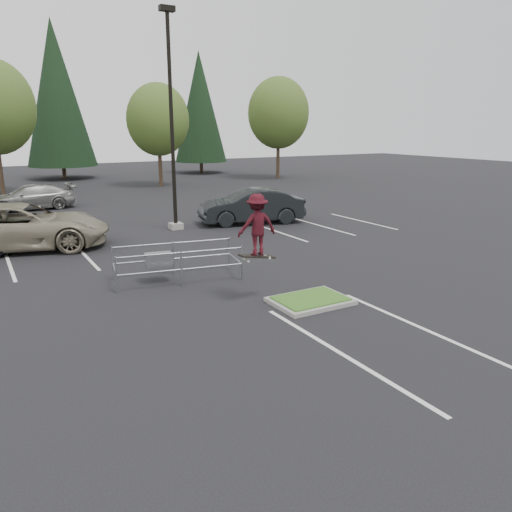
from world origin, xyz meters
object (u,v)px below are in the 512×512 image
conif_b (57,94)px  car_l_tan (21,227)px  car_r_charc (251,206)px  light_pole (172,134)px  decid_c (158,122)px  conif_c (200,107)px  car_far_silver (30,197)px  skateboarder (257,225)px  cart_corral (163,260)px  decid_d (278,115)px

conif_b → car_l_tan: size_ratio=2.14×
car_r_charc → light_pole: bearing=-83.4°
conif_b → car_r_charc: 30.16m
decid_c → car_l_tan: decid_c is taller
conif_b → car_l_tan: bearing=-102.5°
conif_c → car_far_silver: size_ratio=2.43×
decid_c → skateboarder: size_ratio=4.37×
light_pole → cart_corral: bearing=-113.6°
decid_c → car_far_silver: bearing=-144.5°
decid_d → car_r_charc: 23.70m
decid_c → conif_b: (-5.99, 10.67, 2.59)m
car_l_tan → car_r_charc: size_ratio=1.25×
car_far_silver → conif_b: bearing=162.0°
light_pole → conif_b: 28.69m
cart_corral → skateboarder: size_ratio=2.21×
decid_d → cart_corral: size_ratio=2.22×
cart_corral → car_r_charc: 10.52m
decid_d → car_l_tan: size_ratio=1.39×
car_l_tan → car_far_silver: 10.85m
decid_d → car_r_charc: decid_d is taller
cart_corral → skateboarder: (1.75, -3.08, 1.51)m
decid_c → decid_d: (12.00, 0.50, 0.66)m
light_pole → car_r_charc: size_ratio=1.87×
car_l_tan → cart_corral: bearing=-138.6°
decid_d → car_l_tan: decid_d is taller
conif_c → car_l_tan: 35.39m
conif_c → car_r_charc: size_ratio=2.31×
conif_b → car_r_charc: (4.50, -29.00, -6.96)m
conif_b → conif_c: conif_b is taller
conif_c → car_far_silver: bearing=-137.4°
light_pole → car_r_charc: (4.00, -0.50, -3.67)m
car_r_charc → conif_b: bearing=-157.4°
conif_c → car_far_silver: (-19.00, -17.50, -6.10)m
car_l_tan → car_r_charc: (11.00, 0.24, -0.05)m
decid_c → light_pole: bearing=-107.1°
decid_d → conif_b: 20.76m
decid_d → conif_b: bearing=150.5°
decid_d → conif_b: (-17.99, 10.17, 1.94)m
decid_c → cart_corral: bearing=-109.1°
light_pole → decid_d: (17.49, 18.33, 1.35)m
conif_b → car_far_silver: size_ratio=2.82×
decid_c → car_r_charc: (-1.49, -18.33, -4.36)m
conif_c → skateboarder: size_ratio=6.51×
conif_b → car_l_tan: 30.74m
light_pole → car_far_silver: size_ratio=1.97×
light_pole → conif_c: 30.72m
decid_c → car_far_silver: (-10.99, -7.83, -4.51)m
cart_corral → car_far_silver: bearing=106.7°
conif_b → car_l_tan: (-6.50, -29.24, -6.90)m
light_pole → conif_c: size_ratio=0.81×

